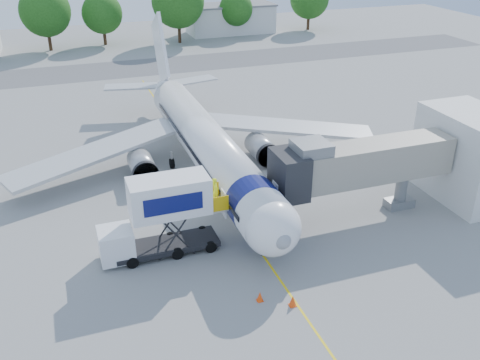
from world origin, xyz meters
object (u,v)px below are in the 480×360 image
object	(u,v)px
aircraft	(205,141)
ground_tug	(385,333)
jet_bridge	(353,165)
catering_hiloader	(161,217)

from	to	relation	value
aircraft	ground_tug	distance (m)	23.85
aircraft	jet_bridge	xyz separation A→B (m)	(7.99, -11.12, 1.39)
jet_bridge	catering_hiloader	size ratio (longest dim) A/B	1.64
catering_hiloader	jet_bridge	bearing A→B (deg)	0.01
jet_bridge	ground_tug	xyz separation A→B (m)	(-4.96, -12.43, -3.65)
catering_hiloader	ground_tug	distance (m)	15.65
aircraft	ground_tug	xyz separation A→B (m)	(3.04, -23.55, -2.26)
jet_bridge	catering_hiloader	xyz separation A→B (m)	(-14.25, -0.00, -1.58)
catering_hiloader	ground_tug	world-z (taller)	catering_hiloader
aircraft	jet_bridge	size ratio (longest dim) A/B	2.71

